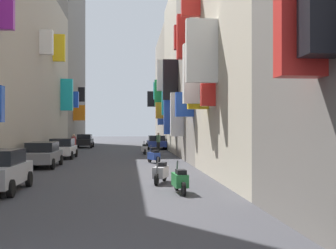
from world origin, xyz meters
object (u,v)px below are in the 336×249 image
(parked_car_black, at_px, (85,141))
(scooter_green, at_px, (180,180))
(scooter_white, at_px, (144,149))
(pedestrian_mid_street, at_px, (158,142))
(pedestrian_near_left, at_px, (74,145))
(scooter_silver, at_px, (161,172))
(parked_car_blue, at_px, (156,142))
(scooter_blue, at_px, (154,156))
(parked_car_grey, at_px, (42,154))
(parked_car_white, at_px, (62,148))

(parked_car_black, bearing_deg, scooter_green, -79.10)
(scooter_white, xyz_separation_m, pedestrian_mid_street, (1.49, 5.01, 0.41))
(pedestrian_near_left, relative_size, pedestrian_mid_street, 0.99)
(scooter_white, xyz_separation_m, pedestrian_near_left, (-5.77, -0.61, 0.40))
(scooter_green, relative_size, scooter_silver, 1.00)
(parked_car_black, bearing_deg, parked_car_blue, -26.26)
(scooter_white, height_order, pedestrian_near_left, pedestrian_near_left)
(parked_car_black, distance_m, scooter_silver, 32.44)
(scooter_silver, distance_m, scooter_blue, 10.15)
(pedestrian_mid_street, bearing_deg, pedestrian_near_left, -142.22)
(scooter_silver, bearing_deg, parked_car_black, 101.02)
(scooter_white, bearing_deg, scooter_silver, -89.90)
(scooter_green, height_order, scooter_silver, same)
(parked_car_black, xyz_separation_m, parked_car_grey, (-0.13, -23.79, -0.02))
(parked_car_grey, distance_m, scooter_silver, 10.25)
(parked_car_grey, bearing_deg, pedestrian_near_left, 87.17)
(scooter_green, bearing_deg, scooter_blue, 90.98)
(parked_car_white, bearing_deg, pedestrian_near_left, 82.77)
(parked_car_blue, bearing_deg, parked_car_white, -121.24)
(pedestrian_mid_street, bearing_deg, scooter_white, -106.53)
(parked_car_black, height_order, scooter_white, parked_car_black)
(scooter_blue, distance_m, pedestrian_near_left, 10.55)
(scooter_green, height_order, scooter_white, same)
(scooter_silver, bearing_deg, scooter_white, 90.10)
(scooter_green, distance_m, scooter_white, 22.23)
(parked_car_white, height_order, scooter_silver, parked_car_white)
(scooter_green, relative_size, pedestrian_mid_street, 1.11)
(scooter_white, bearing_deg, scooter_green, -88.67)
(parked_car_blue, relative_size, scooter_silver, 2.16)
(parked_car_black, bearing_deg, pedestrian_mid_street, -44.23)
(parked_car_blue, xyz_separation_m, scooter_white, (-1.52, -8.67, -0.28))
(scooter_blue, bearing_deg, parked_car_blue, 86.08)
(pedestrian_near_left, bearing_deg, scooter_blue, -54.92)
(pedestrian_near_left, xyz_separation_m, pedestrian_mid_street, (7.25, 5.62, 0.01))
(scooter_silver, distance_m, pedestrian_near_left, 19.65)
(parked_car_white, distance_m, scooter_green, 19.37)
(scooter_green, bearing_deg, scooter_silver, 99.59)
(parked_car_white, xyz_separation_m, pedestrian_near_left, (0.44, 3.45, 0.10))
(parked_car_blue, height_order, pedestrian_near_left, pedestrian_near_left)
(parked_car_white, distance_m, scooter_blue, 8.31)
(parked_car_black, bearing_deg, pedestrian_near_left, -88.25)
(scooter_blue, relative_size, pedestrian_mid_street, 1.05)
(parked_car_white, xyz_separation_m, scooter_silver, (6.24, -15.32, -0.30))
(parked_car_blue, relative_size, scooter_blue, 2.29)
(parked_car_black, relative_size, scooter_green, 2.05)
(parked_car_grey, bearing_deg, scooter_green, -58.00)
(scooter_green, xyz_separation_m, pedestrian_near_left, (-6.28, 21.61, 0.40))
(parked_car_white, relative_size, scooter_white, 2.28)
(pedestrian_near_left, bearing_deg, scooter_green, -73.80)
(parked_car_grey, distance_m, parked_car_blue, 21.47)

